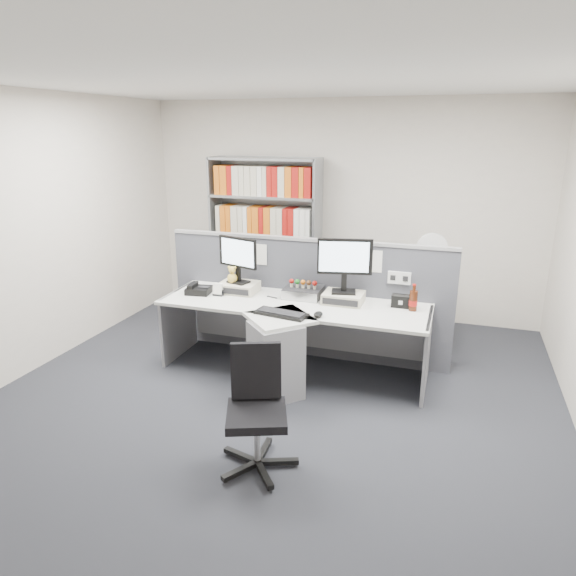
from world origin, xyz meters
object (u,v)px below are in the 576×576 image
(shelving_unit, at_px, (265,239))
(filing_cabinet, at_px, (427,313))
(desk, at_px, (286,337))
(office_chair, at_px, (257,405))
(monitor_left, at_px, (238,256))
(desktop_pc, at_px, (303,292))
(monitor_right, at_px, (345,261))
(desk_calendar, at_px, (218,290))
(mouse, at_px, (318,314))
(cola_bottle, at_px, (413,301))
(desk_phone, at_px, (198,290))
(desk_fan, at_px, (432,252))
(keyboard, at_px, (281,313))
(speaker, at_px, (401,301))

(shelving_unit, distance_m, filing_cabinet, 2.24)
(desk, bearing_deg, office_chair, -80.86)
(monitor_left, bearing_deg, desktop_pc, 4.54)
(monitor_right, bearing_deg, desk_calendar, -172.16)
(mouse, height_order, cola_bottle, cola_bottle)
(mouse, xyz_separation_m, office_chair, (-0.12, -1.20, -0.28))
(desk_calendar, bearing_deg, desk_phone, 179.71)
(desk_fan, bearing_deg, desk_calendar, -149.21)
(desk_phone, relative_size, filing_cabinet, 0.38)
(shelving_unit, bearing_deg, desk_calendar, -86.24)
(desktop_pc, xyz_separation_m, shelving_unit, (-0.94, 1.41, 0.21))
(desk_phone, relative_size, shelving_unit, 0.13)
(desk, relative_size, keyboard, 5.14)
(keyboard, xyz_separation_m, desk_phone, (-1.02, 0.35, 0.02))
(speaker, xyz_separation_m, cola_bottle, (0.12, -0.07, 0.04))
(desk_phone, xyz_separation_m, cola_bottle, (2.13, 0.15, 0.06))
(mouse, xyz_separation_m, cola_bottle, (0.79, 0.44, 0.07))
(desk, height_order, cola_bottle, cola_bottle)
(desk, xyz_separation_m, desktop_pc, (0.04, 0.44, 0.31))
(desk_calendar, height_order, desk_fan, desk_fan)
(desk, distance_m, speaker, 1.13)
(desktop_pc, distance_m, filing_cabinet, 1.57)
(desk, distance_m, desk_phone, 1.08)
(desk_calendar, distance_m, desk_fan, 2.34)
(monitor_left, height_order, shelving_unit, shelving_unit)
(desk, relative_size, cola_bottle, 10.24)
(mouse, bearing_deg, cola_bottle, 29.21)
(office_chair, bearing_deg, desk_fan, 69.63)
(filing_cabinet, bearing_deg, desktop_pc, -140.42)
(cola_bottle, bearing_deg, keyboard, -155.88)
(mouse, xyz_separation_m, desk_calendar, (-1.12, 0.29, 0.03))
(desk_fan, bearing_deg, mouse, -120.53)
(monitor_right, relative_size, desk_calendar, 4.20)
(monitor_left, distance_m, keyboard, 0.91)
(desk, xyz_separation_m, desk_phone, (-1.02, 0.21, 0.30))
(desk_phone, xyz_separation_m, desk_calendar, (0.22, -0.00, 0.02))
(desk, relative_size, shelving_unit, 1.30)
(filing_cabinet, height_order, office_chair, office_chair)
(desktop_pc, distance_m, desk_phone, 1.08)
(cola_bottle, bearing_deg, speaker, 150.51)
(cola_bottle, height_order, shelving_unit, shelving_unit)
(desk_calendar, xyz_separation_m, office_chair, (1.00, -1.49, -0.31))
(desk, xyz_separation_m, monitor_right, (0.46, 0.38, 0.68))
(filing_cabinet, bearing_deg, desk_phone, -151.84)
(monitor_right, bearing_deg, desktop_pc, 172.68)
(monitor_left, bearing_deg, filing_cabinet, 28.86)
(keyboard, bearing_deg, desk_calendar, 156.16)
(desk, height_order, desk_fan, desk_fan)
(monitor_right, xyz_separation_m, desk_fan, (0.74, 1.02, -0.08))
(cola_bottle, xyz_separation_m, office_chair, (-0.91, -1.64, -0.35))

